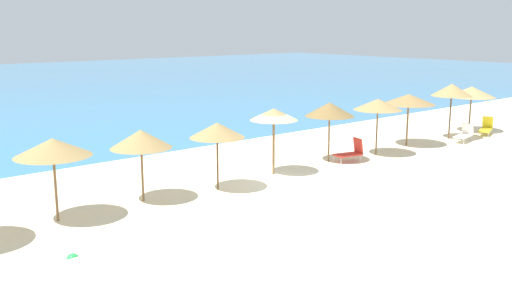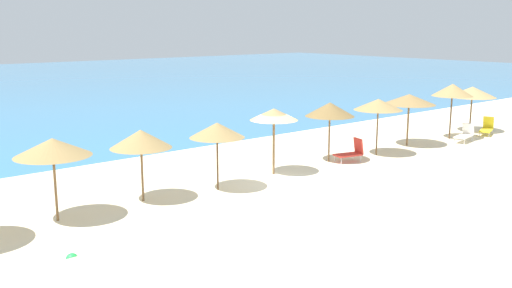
{
  "view_description": "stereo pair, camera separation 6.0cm",
  "coord_description": "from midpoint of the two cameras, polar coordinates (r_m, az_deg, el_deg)",
  "views": [
    {
      "loc": [
        -14.9,
        -16.56,
        6.01
      ],
      "look_at": [
        -0.98,
        0.06,
        1.57
      ],
      "focal_mm": 40.42,
      "sensor_mm": 36.0,
      "label": 1
    },
    {
      "loc": [
        -14.85,
        -16.6,
        6.01
      ],
      "look_at": [
        -0.98,
        0.06,
        1.57
      ],
      "focal_mm": 40.42,
      "sensor_mm": 36.0,
      "label": 2
    }
  ],
  "objects": [
    {
      "name": "beach_umbrella_3",
      "position": [
        20.16,
        -11.25,
        0.49
      ],
      "size": [
        2.13,
        2.13,
        2.54
      ],
      "color": "brown",
      "rests_on": "ground_plane"
    },
    {
      "name": "dune_ridge",
      "position": [
        13.52,
        18.49,
        -9.51
      ],
      "size": [
        37.87,
        9.24,
        2.57
      ],
      "primitive_type": "ellipsoid",
      "rotation": [
        0.0,
        0.0,
        -0.07
      ],
      "color": "beige",
      "rests_on": "ground_plane"
    },
    {
      "name": "beach_umbrella_2",
      "position": [
        18.75,
        -19.4,
        -0.31
      ],
      "size": [
        2.36,
        2.36,
        2.65
      ],
      "color": "brown",
      "rests_on": "ground_plane"
    },
    {
      "name": "beach_ball",
      "position": [
        15.74,
        -17.64,
        -10.82
      ],
      "size": [
        0.32,
        0.32,
        0.32
      ],
      "primitive_type": "sphere",
      "color": "green",
      "rests_on": "ground_plane"
    },
    {
      "name": "beach_umbrella_10",
      "position": [
        35.45,
        20.67,
        4.85
      ],
      "size": [
        2.66,
        2.66,
        2.62
      ],
      "color": "brown",
      "rests_on": "ground_plane"
    },
    {
      "name": "beach_umbrella_7",
      "position": [
        27.58,
        12.07,
        3.84
      ],
      "size": [
        2.27,
        2.27,
        2.69
      ],
      "color": "brown",
      "rests_on": "ground_plane"
    },
    {
      "name": "beach_umbrella_9",
      "position": [
        32.71,
        18.92,
        5.07
      ],
      "size": [
        2.16,
        2.16,
        3.0
      ],
      "color": "brown",
      "rests_on": "ground_plane"
    },
    {
      "name": "ground_plane",
      "position": [
        23.07,
        2.05,
        -3.54
      ],
      "size": [
        160.0,
        160.0,
        0.0
      ],
      "primitive_type": "plane",
      "color": "beige"
    },
    {
      "name": "beach_umbrella_5",
      "position": [
        23.42,
        1.86,
        2.92
      ],
      "size": [
        1.97,
        1.97,
        2.75
      ],
      "color": "brown",
      "rests_on": "ground_plane"
    },
    {
      "name": "lounge_chair_0",
      "position": [
        35.05,
        21.92,
        1.48
      ],
      "size": [
        1.61,
        1.07,
        0.98
      ],
      "rotation": [
        0.0,
        0.0,
        1.93
      ],
      "color": "yellow",
      "rests_on": "ground_plane"
    },
    {
      "name": "beach_umbrella_6",
      "position": [
        25.88,
        7.39,
        3.41
      ],
      "size": [
        2.2,
        2.2,
        2.7
      ],
      "color": "brown",
      "rests_on": "ground_plane"
    },
    {
      "name": "beach_umbrella_4",
      "position": [
        21.17,
        -3.79,
        1.37
      ],
      "size": [
        2.05,
        2.05,
        2.56
      ],
      "color": "brown",
      "rests_on": "ground_plane"
    },
    {
      "name": "lounge_chair_2",
      "position": [
        26.33,
        9.48,
        -0.77
      ],
      "size": [
        1.38,
        0.91,
        1.06
      ],
      "rotation": [
        0.0,
        0.0,
        1.32
      ],
      "color": "red",
      "rests_on": "ground_plane"
    },
    {
      "name": "beach_umbrella_8",
      "position": [
        30.24,
        14.98,
        4.29
      ],
      "size": [
        2.65,
        2.65,
        2.65
      ],
      "color": "brown",
      "rests_on": "ground_plane"
    },
    {
      "name": "lounge_chair_3",
      "position": [
        32.41,
        20.02,
        0.92
      ],
      "size": [
        1.53,
        0.88,
        0.96
      ],
      "rotation": [
        0.0,
        0.0,
        1.77
      ],
      "color": "white",
      "rests_on": "ground_plane"
    }
  ]
}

